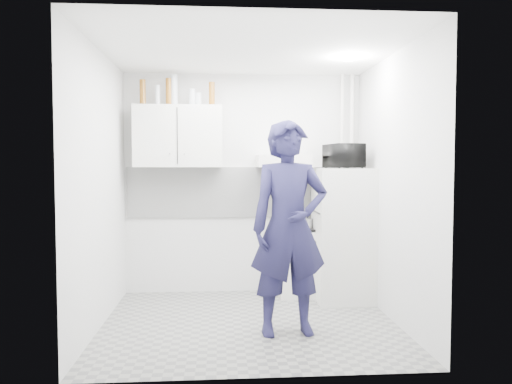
{
  "coord_description": "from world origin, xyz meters",
  "views": [
    {
      "loc": [
        -0.28,
        -4.72,
        1.51
      ],
      "look_at": [
        0.09,
        0.3,
        1.25
      ],
      "focal_mm": 35.0,
      "sensor_mm": 36.0,
      "label": 1
    }
  ],
  "objects": [
    {
      "name": "stove",
      "position": [
        0.64,
        1.0,
        0.38
      ],
      "size": [
        0.48,
        0.48,
        0.77
      ],
      "primitive_type": "cube",
      "color": "silver",
      "rests_on": "floor"
    },
    {
      "name": "bottle_a",
      "position": [
        -1.15,
        1.07,
        2.35
      ],
      "size": [
        0.07,
        0.07,
        0.29
      ],
      "primitive_type": "cylinder",
      "color": "brown",
      "rests_on": "upper_cabinet"
    },
    {
      "name": "bottle_c",
      "position": [
        -0.85,
        1.07,
        2.36
      ],
      "size": [
        0.08,
        0.08,
        0.31
      ],
      "primitive_type": "cylinder",
      "color": "brown",
      "rests_on": "upper_cabinet"
    },
    {
      "name": "canister_b",
      "position": [
        -0.52,
        1.07,
        2.27
      ],
      "size": [
        0.08,
        0.08,
        0.15
      ],
      "primitive_type": "cylinder",
      "color": "#B2B7BC",
      "rests_on": "upper_cabinet"
    },
    {
      "name": "stove_top",
      "position": [
        0.64,
        1.0,
        0.78
      ],
      "size": [
        0.46,
        0.46,
        0.03
      ],
      "primitive_type": "cube",
      "color": "black",
      "rests_on": "stove"
    },
    {
      "name": "bottle_b",
      "position": [
        -0.99,
        1.07,
        2.32
      ],
      "size": [
        0.06,
        0.06,
        0.23
      ],
      "primitive_type": "cylinder",
      "color": "#B2B7BC",
      "rests_on": "upper_cabinet"
    },
    {
      "name": "ceiling_spot_fixture",
      "position": [
        1.0,
        0.2,
        2.57
      ],
      "size": [
        0.1,
        0.1,
        0.02
      ],
      "primitive_type": "cylinder",
      "color": "white",
      "rests_on": "ceiling"
    },
    {
      "name": "range_hood",
      "position": [
        0.45,
        1.0,
        1.57
      ],
      "size": [
        0.6,
        0.5,
        0.14
      ],
      "primitive_type": "cube",
      "color": "silver",
      "rests_on": "wall_back"
    },
    {
      "name": "wall_left",
      "position": [
        -1.4,
        0.0,
        1.3
      ],
      "size": [
        0.0,
        2.6,
        2.6
      ],
      "primitive_type": "plane",
      "rotation": [
        1.57,
        0.0,
        1.57
      ],
      "color": "silver",
      "rests_on": "floor"
    },
    {
      "name": "pipe_a",
      "position": [
        1.3,
        1.17,
        1.3
      ],
      "size": [
        0.05,
        0.05,
        2.6
      ],
      "primitive_type": "cylinder",
      "color": "silver",
      "rests_on": "floor"
    },
    {
      "name": "pipe_b",
      "position": [
        1.18,
        1.17,
        1.3
      ],
      "size": [
        0.04,
        0.04,
        2.6
      ],
      "primitive_type": "cylinder",
      "color": "silver",
      "rests_on": "floor"
    },
    {
      "name": "bottle_d",
      "position": [
        -0.8,
        1.07,
        2.38
      ],
      "size": [
        0.08,
        0.08,
        0.35
      ],
      "primitive_type": "cylinder",
      "color": "#B2B7BC",
      "rests_on": "upper_cabinet"
    },
    {
      "name": "person",
      "position": [
        0.34,
        -0.32,
        0.96
      ],
      "size": [
        0.75,
        0.53,
        1.92
      ],
      "primitive_type": "imported",
      "rotation": [
        0.0,
        0.0,
        0.11
      ],
      "color": "#1B193B",
      "rests_on": "floor"
    },
    {
      "name": "bottle_e",
      "position": [
        -0.37,
        1.07,
        2.34
      ],
      "size": [
        0.07,
        0.07,
        0.28
      ],
      "primitive_type": "cylinder",
      "color": "brown",
      "rests_on": "upper_cabinet"
    },
    {
      "name": "wall_right",
      "position": [
        1.4,
        0.0,
        1.3
      ],
      "size": [
        0.0,
        2.6,
        2.6
      ],
      "primitive_type": "plane",
      "rotation": [
        1.57,
        0.0,
        -1.57
      ],
      "color": "silver",
      "rests_on": "floor"
    },
    {
      "name": "wall_back",
      "position": [
        0.0,
        1.25,
        1.3
      ],
      "size": [
        2.8,
        0.0,
        2.8
      ],
      "primitive_type": "plane",
      "rotation": [
        1.57,
        0.0,
        0.0
      ],
      "color": "silver",
      "rests_on": "floor"
    },
    {
      "name": "backsplash",
      "position": [
        0.0,
        1.24,
        1.2
      ],
      "size": [
        2.74,
        0.03,
        0.6
      ],
      "primitive_type": "cube",
      "color": "white",
      "rests_on": "wall_back"
    },
    {
      "name": "canister_a",
      "position": [
        -0.59,
        1.07,
        2.3
      ],
      "size": [
        0.08,
        0.08,
        0.19
      ],
      "primitive_type": "cylinder",
      "color": "#B2B7BC",
      "rests_on": "upper_cabinet"
    },
    {
      "name": "microwave",
      "position": [
        1.1,
        0.75,
        1.62
      ],
      "size": [
        0.53,
        0.4,
        0.27
      ],
      "primitive_type": "imported",
      "rotation": [
        0.0,
        0.0,
        1.73
      ],
      "color": "black",
      "rests_on": "fridge"
    },
    {
      "name": "floor",
      "position": [
        0.0,
        0.0,
        0.0
      ],
      "size": [
        2.8,
        2.8,
        0.0
      ],
      "primitive_type": "plane",
      "color": "slate",
      "rests_on": "ground"
    },
    {
      "name": "ceiling",
      "position": [
        0.0,
        0.0,
        2.6
      ],
      "size": [
        2.8,
        2.8,
        0.0
      ],
      "primitive_type": "plane",
      "color": "white",
      "rests_on": "wall_back"
    },
    {
      "name": "upper_cabinet",
      "position": [
        -0.75,
        1.07,
        1.85
      ],
      "size": [
        1.0,
        0.35,
        0.7
      ],
      "primitive_type": "cube",
      "color": "silver",
      "rests_on": "wall_back"
    },
    {
      "name": "fridge",
      "position": [
        1.1,
        0.75,
        0.74
      ],
      "size": [
        0.62,
        0.62,
        1.49
      ],
      "primitive_type": "cube",
      "rotation": [
        0.0,
        0.0,
        -0.0
      ],
      "color": "silver",
      "rests_on": "floor"
    },
    {
      "name": "saucepan",
      "position": [
        0.69,
        0.97,
        0.85
      ],
      "size": [
        0.2,
        0.2,
        0.11
      ],
      "primitive_type": "cylinder",
      "color": "silver",
      "rests_on": "stove_top"
    }
  ]
}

